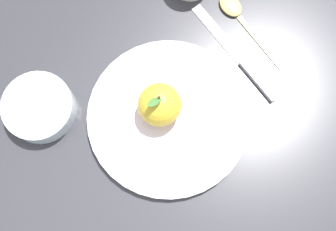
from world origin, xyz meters
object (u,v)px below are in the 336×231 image
at_px(dinner_plate, 168,117).
at_px(side_bowl, 39,107).
at_px(knife, 242,61).
at_px(spoon, 237,13).
at_px(apple, 160,105).

bearing_deg(dinner_plate, side_bowl, -50.83).
relative_size(side_bowl, knife, 0.53).
bearing_deg(knife, spoon, -134.08).
distance_m(dinner_plate, spoon, 0.23).
bearing_deg(dinner_plate, apple, -83.13).
relative_size(apple, spoon, 0.48).
bearing_deg(side_bowl, spoon, 160.68).
height_order(apple, spoon, apple).
bearing_deg(knife, dinner_plate, -8.51).
bearing_deg(side_bowl, apple, 131.64).
height_order(side_bowl, spoon, side_bowl).
xyz_separation_m(apple, side_bowl, (0.13, -0.15, -0.03)).
height_order(dinner_plate, spoon, dinner_plate).
bearing_deg(apple, knife, 166.19).
distance_m(dinner_plate, side_bowl, 0.21).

